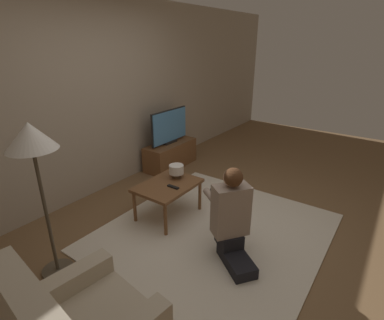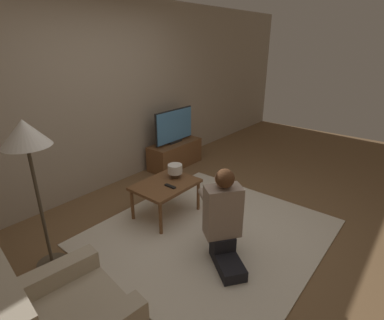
{
  "view_description": "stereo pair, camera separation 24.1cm",
  "coord_description": "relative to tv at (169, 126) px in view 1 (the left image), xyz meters",
  "views": [
    {
      "loc": [
        -2.46,
        -1.44,
        2.02
      ],
      "look_at": [
        0.48,
        0.66,
        0.57
      ],
      "focal_mm": 28.0,
      "sensor_mm": 36.0,
      "label": 1
    },
    {
      "loc": [
        -2.32,
        -1.63,
        2.02
      ],
      "look_at": [
        0.48,
        0.66,
        0.57
      ],
      "focal_mm": 28.0,
      "sensor_mm": 36.0,
      "label": 2
    }
  ],
  "objects": [
    {
      "name": "remote",
      "position": [
        -1.27,
        -1.1,
        -0.26
      ],
      "size": [
        0.04,
        0.15,
        0.02
      ],
      "color": "black",
      "rests_on": "coffee_table"
    },
    {
      "name": "tv_stand",
      "position": [
        0.0,
        -0.0,
        -0.5
      ],
      "size": [
        0.97,
        0.39,
        0.42
      ],
      "color": "brown",
      "rests_on": "ground_plane"
    },
    {
      "name": "wall_back",
      "position": [
        -1.2,
        0.3,
        0.59
      ],
      "size": [
        10.0,
        0.06,
        2.6
      ],
      "color": "tan",
      "rests_on": "ground_plane"
    },
    {
      "name": "rug",
      "position": [
        -1.2,
        -1.63,
        -0.7
      ],
      "size": [
        2.42,
        2.23,
        0.02
      ],
      "color": "beige",
      "rests_on": "ground_plane"
    },
    {
      "name": "table_lamp",
      "position": [
        -1.04,
        -0.96,
        -0.17
      ],
      "size": [
        0.18,
        0.18,
        0.17
      ],
      "color": "#4C3823",
      "rests_on": "coffee_table"
    },
    {
      "name": "coffee_table",
      "position": [
        -1.24,
        -0.99,
        -0.32
      ],
      "size": [
        0.75,
        0.55,
        0.44
      ],
      "color": "brown",
      "rests_on": "ground_plane"
    },
    {
      "name": "ground_plane",
      "position": [
        -1.2,
        -1.63,
        -0.71
      ],
      "size": [
        10.0,
        10.0,
        0.0
      ],
      "primitive_type": "plane",
      "color": "brown"
    },
    {
      "name": "tv",
      "position": [
        0.0,
        0.0,
        0.0
      ],
      "size": [
        0.84,
        0.08,
        0.56
      ],
      "color": "black",
      "rests_on": "tv_stand"
    },
    {
      "name": "floor_lamp",
      "position": [
        -2.59,
        -0.75,
        0.52
      ],
      "size": [
        0.4,
        0.4,
        1.44
      ],
      "color": "#4C4233",
      "rests_on": "ground_plane"
    },
    {
      "name": "person_kneeling",
      "position": [
        -1.46,
        -1.96,
        -0.24
      ],
      "size": [
        0.68,
        0.8,
        0.95
      ],
      "rotation": [
        0.0,
        0.0,
        2.5
      ],
      "color": "black",
      "rests_on": "rug"
    }
  ]
}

